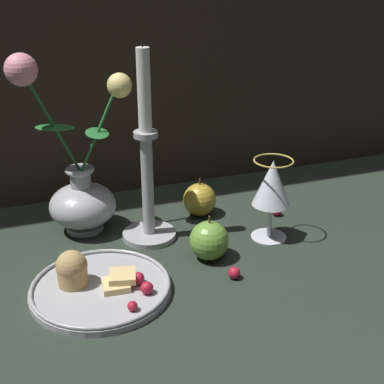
{
  "coord_description": "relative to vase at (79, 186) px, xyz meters",
  "views": [
    {
      "loc": [
        -0.26,
        -0.77,
        0.47
      ],
      "look_at": [
        0.03,
        0.02,
        0.1
      ],
      "focal_mm": 50.0,
      "sensor_mm": 36.0,
      "label": 1
    }
  ],
  "objects": [
    {
      "name": "ground_plane",
      "position": [
        0.14,
        -0.13,
        -0.09
      ],
      "size": [
        2.4,
        2.4,
        0.0
      ],
      "primitive_type": "plane",
      "color": "#232D23",
      "rests_on": "ground"
    },
    {
      "name": "wine_glass",
      "position": [
        0.31,
        -0.14,
        0.01
      ],
      "size": [
        0.07,
        0.07,
        0.15
      ],
      "color": "silver",
      "rests_on": "ground_plane"
    },
    {
      "name": "berry_front_center",
      "position": [
        0.2,
        -0.25,
        -0.08
      ],
      "size": [
        0.02,
        0.02,
        0.02
      ],
      "primitive_type": "sphere",
      "color": "#AD192D",
      "rests_on": "ground_plane"
    },
    {
      "name": "candlestick",
      "position": [
        0.11,
        -0.07,
        0.03
      ],
      "size": [
        0.1,
        0.1,
        0.35
      ],
      "color": "#A3A3A8",
      "rests_on": "ground_plane"
    },
    {
      "name": "vase",
      "position": [
        0.0,
        0.0,
        0.0
      ],
      "size": [
        0.2,
        0.12,
        0.33
      ],
      "color": "#A3A3A8",
      "rests_on": "ground_plane"
    },
    {
      "name": "apple_near_glass",
      "position": [
        0.23,
        -0.01,
        -0.06
      ],
      "size": [
        0.07,
        0.07,
        0.08
      ],
      "color": "#B2932D",
      "rests_on": "ground_plane"
    },
    {
      "name": "berry_near_plate",
      "position": [
        0.37,
        -0.07,
        -0.08
      ],
      "size": [
        0.02,
        0.02,
        0.02
      ],
      "primitive_type": "sphere",
      "color": "#AD192D",
      "rests_on": "ground_plane"
    },
    {
      "name": "plate_with_pastries",
      "position": [
        -0.01,
        -0.21,
        -0.08
      ],
      "size": [
        0.22,
        0.22,
        0.07
      ],
      "color": "#A3A3A8",
      "rests_on": "ground_plane"
    },
    {
      "name": "apple_beside_vase",
      "position": [
        0.19,
        -0.18,
        -0.06
      ],
      "size": [
        0.07,
        0.07,
        0.08
      ],
      "color": "#669938",
      "rests_on": "ground_plane"
    }
  ]
}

